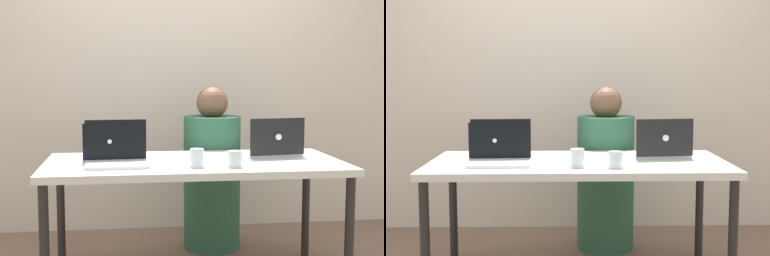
{
  "view_description": "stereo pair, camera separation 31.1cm",
  "coord_description": "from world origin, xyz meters",
  "views": [
    {
      "loc": [
        -0.39,
        -2.99,
        1.2
      ],
      "look_at": [
        0.0,
        0.08,
        0.89
      ],
      "focal_mm": 50.0,
      "sensor_mm": 36.0,
      "label": 1
    },
    {
      "loc": [
        -0.08,
        -3.01,
        1.2
      ],
      "look_at": [
        0.0,
        0.08,
        0.89
      ],
      "focal_mm": 50.0,
      "sensor_mm": 36.0,
      "label": 2
    }
  ],
  "objects": [
    {
      "name": "back_wall",
      "position": [
        0.0,
        1.16,
        1.21
      ],
      "size": [
        4.5,
        0.1,
        2.43
      ],
      "primitive_type": "cube",
      "color": "beige",
      "rests_on": "ground"
    },
    {
      "name": "desk",
      "position": [
        0.0,
        0.0,
        0.65
      ],
      "size": [
        1.68,
        0.79,
        0.71
      ],
      "color": "silver",
      "rests_on": "ground"
    },
    {
      "name": "person_at_center",
      "position": [
        0.2,
        0.59,
        0.5
      ],
      "size": [
        0.45,
        0.45,
        1.12
      ],
      "rotation": [
        0.0,
        0.0,
        3.31
      ],
      "color": "#2C5E44",
      "rests_on": "ground"
    },
    {
      "name": "laptop_back_left",
      "position": [
        -0.48,
        0.09,
        0.76
      ],
      "size": [
        0.32,
        0.27,
        0.22
      ],
      "rotation": [
        0.0,
        0.0,
        3.27
      ],
      "color": "#B5B0BA",
      "rests_on": "desk"
    },
    {
      "name": "laptop_front_left",
      "position": [
        -0.44,
        -0.09,
        0.76
      ],
      "size": [
        0.35,
        0.29,
        0.24
      ],
      "rotation": [
        0.0,
        0.0,
        0.05
      ],
      "color": "silver",
      "rests_on": "desk"
    },
    {
      "name": "laptop_back_right",
      "position": [
        0.49,
        0.12,
        0.76
      ],
      "size": [
        0.37,
        0.3,
        0.24
      ],
      "rotation": [
        0.0,
        0.0,
        3.27
      ],
      "color": "silver",
      "rests_on": "desk"
    },
    {
      "name": "water_glass_right",
      "position": [
        0.19,
        -0.24,
        0.75
      ],
      "size": [
        0.08,
        0.08,
        0.09
      ],
      "color": "silver",
      "rests_on": "desk"
    },
    {
      "name": "water_glass_center",
      "position": [
        -0.01,
        -0.22,
        0.75
      ],
      "size": [
        0.08,
        0.08,
        0.1
      ],
      "color": "silver",
      "rests_on": "desk"
    }
  ]
}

